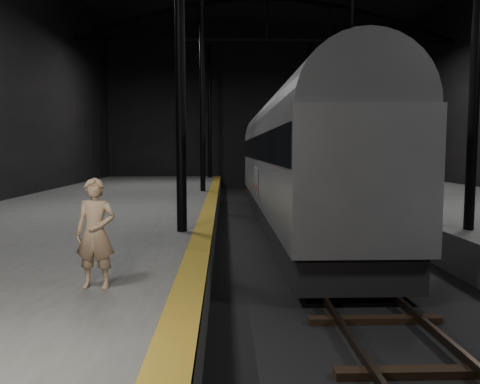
{
  "coord_description": "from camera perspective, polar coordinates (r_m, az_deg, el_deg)",
  "views": [
    {
      "loc": [
        -2.69,
        -16.08,
        3.11
      ],
      "look_at": [
        -2.28,
        -3.76,
        2.0
      ],
      "focal_mm": 35.0,
      "sensor_mm": 36.0,
      "label": 1
    }
  ],
  "objects": [
    {
      "name": "ground",
      "position": [
        16.6,
        7.49,
        -5.7
      ],
      "size": [
        44.0,
        44.0,
        0.0
      ],
      "primitive_type": "plane",
      "color": "black",
      "rests_on": "ground"
    },
    {
      "name": "platform_left",
      "position": [
        16.99,
        -18.38,
        -3.96
      ],
      "size": [
        9.0,
        43.8,
        1.0
      ],
      "primitive_type": "cube",
      "color": "#4B4B48",
      "rests_on": "ground"
    },
    {
      "name": "tactile_strip",
      "position": [
        16.23,
        -3.88,
        -2.32
      ],
      "size": [
        0.5,
        43.8,
        0.01
      ],
      "primitive_type": "cube",
      "color": "olive",
      "rests_on": "platform_left"
    },
    {
      "name": "track",
      "position": [
        16.59,
        7.49,
        -5.47
      ],
      "size": [
        2.4,
        43.0,
        0.24
      ],
      "color": "#3F3328",
      "rests_on": "ground"
    },
    {
      "name": "train",
      "position": [
        18.64,
        6.41,
        4.58
      ],
      "size": [
        2.95,
        19.69,
        5.26
      ],
      "color": "#A6A8AE",
      "rests_on": "ground"
    },
    {
      "name": "woman",
      "position": [
        7.46,
        -17.19,
        -4.84
      ],
      "size": [
        0.65,
        0.46,
        1.69
      ],
      "primitive_type": "imported",
      "rotation": [
        0.0,
        0.0,
        -0.09
      ],
      "color": "tan",
      "rests_on": "platform_left"
    }
  ]
}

